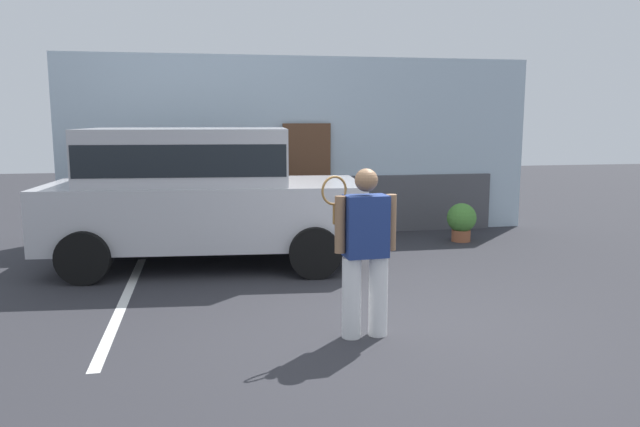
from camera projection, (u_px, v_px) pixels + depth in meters
name	position (u px, v px, depth m)	size (l,w,h in m)	color
ground_plane	(386.00, 326.00, 6.51)	(40.00, 40.00, 0.00)	#2D2D33
parking_stripe_0	(124.00, 300.00, 7.43)	(0.12, 4.40, 0.01)	silver
house_frontage	(303.00, 152.00, 11.58)	(8.89, 0.40, 3.33)	silver
parked_suv	(198.00, 190.00, 9.07)	(4.75, 2.49, 2.05)	#B7B7BC
tennis_player_man	(365.00, 250.00, 6.08)	(0.77, 0.29, 1.71)	white
potted_plant_by_porch	(462.00, 220.00, 10.93)	(0.52, 0.52, 0.69)	#9E5638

